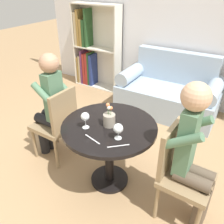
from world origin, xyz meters
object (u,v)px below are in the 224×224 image
object	(u,v)px
person_left	(50,106)
wine_glass_right	(118,129)
couch	(168,93)
chair_right	(180,170)
bookshelf_left	(92,50)
chair_left	(58,122)
person_right	(194,154)
flower_vase	(109,119)
wine_glass_left	(85,117)

from	to	relation	value
person_left	wine_glass_right	bearing A→B (deg)	81.48
couch	chair_right	bearing A→B (deg)	-68.41
bookshelf_left	chair_left	distance (m)	2.24
person_left	person_right	bearing A→B (deg)	89.84
couch	person_left	xyz separation A→B (m)	(-0.80, -1.75, 0.37)
bookshelf_left	chair_right	distance (m)	3.14
person_left	wine_glass_right	distance (m)	0.99
bookshelf_left	flower_vase	xyz separation A→B (m)	(1.65, -2.05, 0.09)
chair_left	couch	bearing A→B (deg)	159.69
chair_left	wine_glass_right	bearing A→B (deg)	80.77
bookshelf_left	flower_vase	world-z (taller)	bookshelf_left
bookshelf_left	chair_left	xyz separation A→B (m)	(0.94, -2.02, -0.20)
person_right	bookshelf_left	bearing A→B (deg)	52.45
bookshelf_left	chair_right	size ratio (longest dim) A/B	1.69
bookshelf_left	wine_glass_right	bearing A→B (deg)	-50.20
chair_left	person_right	world-z (taller)	person_right
couch	person_left	bearing A→B (deg)	-114.52
couch	wine_glass_right	size ratio (longest dim) A/B	10.40
wine_glass_right	bookshelf_left	bearing A→B (deg)	129.80
couch	wine_glass_left	distance (m)	2.00
flower_vase	chair_right	bearing A→B (deg)	-0.37
person_left	wine_glass_right	size ratio (longest dim) A/B	8.82
wine_glass_left	person_right	bearing A→B (deg)	7.78
couch	wine_glass_right	xyz separation A→B (m)	(0.17, -1.92, 0.50)
person_left	person_right	size ratio (longest dim) A/B	0.98
chair_left	flower_vase	bearing A→B (deg)	88.74
person_right	wine_glass_left	xyz separation A→B (m)	(-0.96, -0.13, 0.11)
wine_glass_left	chair_left	bearing A→B (deg)	161.64
bookshelf_left	flower_vase	distance (m)	2.64
bookshelf_left	flower_vase	bearing A→B (deg)	-51.20
bookshelf_left	chair_right	xyz separation A→B (m)	(2.36, -2.06, -0.20)
chair_left	person_left	world-z (taller)	person_left
chair_right	chair_left	bearing A→B (deg)	90.97
person_right	wine_glass_right	bearing A→B (deg)	103.80
chair_right	flower_vase	distance (m)	0.77
bookshelf_left	chair_left	bearing A→B (deg)	-64.96
bookshelf_left	wine_glass_left	world-z (taller)	bookshelf_left
person_right	wine_glass_left	world-z (taller)	person_right
person_right	flower_vase	size ratio (longest dim) A/B	5.63
chair_left	wine_glass_left	distance (m)	0.66
chair_left	flower_vase	world-z (taller)	flower_vase
chair_right	flower_vase	bearing A→B (deg)	92.29
bookshelf_left	wine_glass_left	bearing A→B (deg)	-55.97
couch	chair_right	distance (m)	1.94
couch	bookshelf_left	size ratio (longest dim) A/B	0.99
chair_right	wine_glass_left	world-z (taller)	chair_right
person_left	flower_vase	size ratio (longest dim) A/B	5.50
chair_left	chair_right	xyz separation A→B (m)	(1.42, -0.04, 0.00)
wine_glass_left	couch	bearing A→B (deg)	85.02
wine_glass_left	wine_glass_right	size ratio (longest dim) A/B	1.08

